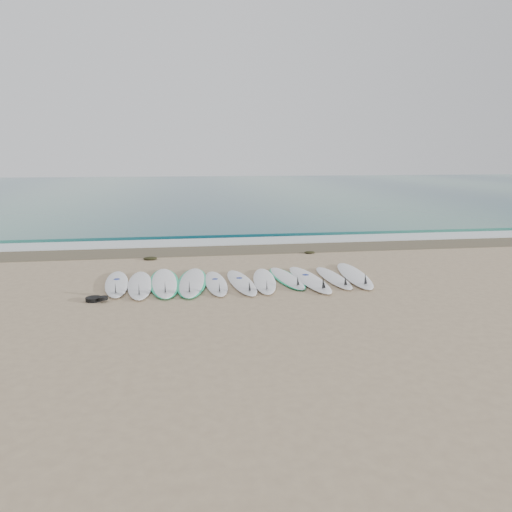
{
  "coord_description": "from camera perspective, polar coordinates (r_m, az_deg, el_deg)",
  "views": [
    {
      "loc": [
        -1.39,
        -11.27,
        2.92
      ],
      "look_at": [
        0.57,
        1.05,
        0.4
      ],
      "focal_mm": 35.0,
      "sensor_mm": 36.0,
      "label": 1
    }
  ],
  "objects": [
    {
      "name": "surfboard_10",
      "position": [
        12.35,
        11.23,
        -2.18
      ],
      "size": [
        0.86,
        2.81,
        0.35
      ],
      "rotation": [
        0.0,
        0.0,
        -0.1
      ],
      "color": "white",
      "rests_on": "ground"
    },
    {
      "name": "seaweed_near",
      "position": [
        14.54,
        -11.99,
        -0.26
      ],
      "size": [
        0.4,
        0.31,
        0.08
      ],
      "primitive_type": "ellipsoid",
      "color": "black",
      "rests_on": "ground"
    },
    {
      "name": "surfboard_3",
      "position": [
        11.62,
        -7.32,
        -2.96
      ],
      "size": [
        0.92,
        2.84,
        0.35
      ],
      "rotation": [
        0.0,
        0.0,
        -0.09
      ],
      "color": "silver",
      "rests_on": "ground"
    },
    {
      "name": "wet_sand_band",
      "position": [
        15.7,
        -3.82,
        0.71
      ],
      "size": [
        120.0,
        1.8,
        0.01
      ],
      "primitive_type": "cube",
      "color": "brown",
      "rests_on": "ground"
    },
    {
      "name": "foam_band",
      "position": [
        17.07,
        -4.25,
        1.62
      ],
      "size": [
        120.0,
        1.4,
        0.04
      ],
      "primitive_type": "cube",
      "color": "silver",
      "rests_on": "ground"
    },
    {
      "name": "surfboard_7",
      "position": [
        11.95,
        3.56,
        -2.53
      ],
      "size": [
        0.75,
        2.35,
        0.29
      ],
      "rotation": [
        0.0,
        0.0,
        0.08
      ],
      "color": "white",
      "rests_on": "ground"
    },
    {
      "name": "ocean",
      "position": [
        43.89,
        -7.28,
        7.55
      ],
      "size": [
        120.0,
        55.0,
        0.03
      ],
      "primitive_type": "cube",
      "color": "#236361",
      "rests_on": "ground"
    },
    {
      "name": "surfboard_2",
      "position": [
        11.68,
        -10.43,
        -2.98
      ],
      "size": [
        0.79,
        2.84,
        0.36
      ],
      "rotation": [
        0.0,
        0.0,
        0.04
      ],
      "color": "white",
      "rests_on": "ground"
    },
    {
      "name": "ground",
      "position": [
        11.72,
        -1.96,
        -3.01
      ],
      "size": [
        120.0,
        120.0,
        0.0
      ],
      "primitive_type": "plane",
      "color": "tan"
    },
    {
      "name": "wave_crest",
      "position": [
        18.54,
        -4.65,
        2.49
      ],
      "size": [
        120.0,
        1.0,
        0.1
      ],
      "primitive_type": "cube",
      "color": "#236361",
      "rests_on": "ground"
    },
    {
      "name": "leash_coil",
      "position": [
        10.71,
        -17.85,
        -4.69
      ],
      "size": [
        0.46,
        0.36,
        0.11
      ],
      "color": "black",
      "rests_on": "ground"
    },
    {
      "name": "surfboard_6",
      "position": [
        11.63,
        0.98,
        -2.84
      ],
      "size": [
        0.8,
        2.52,
        0.32
      ],
      "rotation": [
        0.0,
        0.0,
        -0.12
      ],
      "color": "white",
      "rests_on": "ground"
    },
    {
      "name": "surfboard_9",
      "position": [
        12.06,
        8.9,
        -2.48
      ],
      "size": [
        0.52,
        2.31,
        0.29
      ],
      "rotation": [
        0.0,
        0.0,
        0.02
      ],
      "color": "white",
      "rests_on": "ground"
    },
    {
      "name": "surfboard_4",
      "position": [
        11.45,
        -4.58,
        -3.12
      ],
      "size": [
        0.51,
        2.34,
        0.3
      ],
      "rotation": [
        0.0,
        0.0,
        0.01
      ],
      "color": "white",
      "rests_on": "ground"
    },
    {
      "name": "seaweed_far",
      "position": [
        15.22,
        6.14,
        0.42
      ],
      "size": [
        0.33,
        0.26,
        0.06
      ],
      "primitive_type": "ellipsoid",
      "color": "black",
      "rests_on": "ground"
    },
    {
      "name": "surfboard_0",
      "position": [
        11.8,
        -15.65,
        -3.07
      ],
      "size": [
        0.74,
        2.54,
        0.32
      ],
      "rotation": [
        0.0,
        0.0,
        0.09
      ],
      "color": "white",
      "rests_on": "ground"
    },
    {
      "name": "surfboard_8",
      "position": [
        11.8,
        6.19,
        -2.68
      ],
      "size": [
        0.71,
        2.73,
        0.35
      ],
      "rotation": [
        0.0,
        0.0,
        0.06
      ],
      "color": "white",
      "rests_on": "ground"
    },
    {
      "name": "surfboard_5",
      "position": [
        11.48,
        -1.63,
        -3.03
      ],
      "size": [
        0.67,
        2.49,
        0.31
      ],
      "rotation": [
        0.0,
        0.0,
        0.07
      ],
      "color": "silver",
      "rests_on": "ground"
    },
    {
      "name": "surfboard_1",
      "position": [
        11.56,
        -13.14,
        -3.22
      ],
      "size": [
        0.68,
        2.63,
        0.33
      ],
      "rotation": [
        0.0,
        0.0,
        0.05
      ],
      "color": "white",
      "rests_on": "ground"
    }
  ]
}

